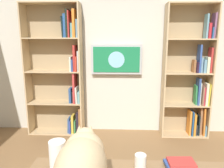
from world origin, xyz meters
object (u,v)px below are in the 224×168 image
(cat, at_px, (82,163))
(coffee_mug, at_px, (140,161))
(bookshelf_left, at_px, (192,79))
(bookshelf_right, at_px, (62,71))
(paper_towel_roll, at_px, (58,157))
(wall_mounted_tv, at_px, (116,59))
(desk_book_stack, at_px, (181,165))

(cat, height_order, coffee_mug, cat)
(bookshelf_left, relative_size, bookshelf_right, 0.99)
(paper_towel_roll, bearing_deg, wall_mounted_tv, -98.01)
(bookshelf_left, xyz_separation_m, coffee_mug, (1.00, 2.14, -0.18))
(desk_book_stack, bearing_deg, wall_mounted_tv, -77.53)
(cat, height_order, paper_towel_roll, cat)
(bookshelf_right, xyz_separation_m, desk_book_stack, (-1.40, 2.16, -0.31))
(cat, distance_m, paper_towel_roll, 0.26)
(wall_mounted_tv, bearing_deg, bookshelf_right, 5.00)
(bookshelf_left, bearing_deg, wall_mounted_tv, -3.84)
(wall_mounted_tv, bearing_deg, paper_towel_roll, 81.99)
(bookshelf_left, xyz_separation_m, desk_book_stack, (0.73, 2.16, -0.20))
(bookshelf_right, bearing_deg, wall_mounted_tv, -175.00)
(bookshelf_right, relative_size, paper_towel_roll, 9.50)
(desk_book_stack, bearing_deg, bookshelf_right, -57.03)
(coffee_mug, distance_m, desk_book_stack, 0.27)
(bookshelf_left, relative_size, paper_towel_roll, 9.41)
(bookshelf_left, distance_m, desk_book_stack, 2.29)
(bookshelf_right, xyz_separation_m, cat, (-0.77, 2.40, -0.17))
(bookshelf_left, bearing_deg, paper_towel_roll, 55.12)
(paper_towel_roll, distance_m, coffee_mug, 0.56)
(bookshelf_left, distance_m, paper_towel_roll, 2.72)
(cat, bearing_deg, desk_book_stack, -159.36)
(wall_mounted_tv, distance_m, desk_book_stack, 2.35)
(cat, bearing_deg, bookshelf_left, -119.63)
(cat, bearing_deg, paper_towel_roll, -41.04)
(coffee_mug, xyz_separation_m, desk_book_stack, (-0.27, 0.01, -0.01))
(bookshelf_left, relative_size, desk_book_stack, 10.05)
(bookshelf_left, height_order, bookshelf_right, bookshelf_right)
(wall_mounted_tv, bearing_deg, bookshelf_left, 176.16)
(bookshelf_left, distance_m, wall_mounted_tv, 1.26)
(paper_towel_roll, distance_m, desk_book_stack, 0.83)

